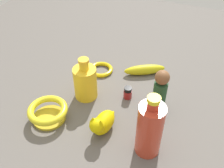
{
  "coord_description": "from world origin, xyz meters",
  "views": [
    {
      "loc": [
        -0.67,
        -0.27,
        0.69
      ],
      "look_at": [
        0.0,
        0.0,
        0.07
      ],
      "focal_mm": 40.89,
      "sensor_mm": 36.0,
      "label": 1
    }
  ],
  "objects_px": {
    "bottle_tall": "(150,129)",
    "person_figure_adult": "(160,91)",
    "cat_figurine": "(102,123)",
    "bottle_short": "(85,82)",
    "bangle": "(101,69)",
    "nail_polish_jar": "(128,93)",
    "banana": "(145,70)",
    "bowl": "(48,112)"
  },
  "relations": [
    {
      "from": "bottle_short",
      "to": "nail_polish_jar",
      "type": "bearing_deg",
      "value": -72.08
    },
    {
      "from": "cat_figurine",
      "to": "nail_polish_jar",
      "type": "bearing_deg",
      "value": -7.12
    },
    {
      "from": "bowl",
      "to": "cat_figurine",
      "type": "height_order",
      "value": "cat_figurine"
    },
    {
      "from": "cat_figurine",
      "to": "bottle_short",
      "type": "xyz_separation_m",
      "value": [
        0.14,
        0.13,
        0.03
      ]
    },
    {
      "from": "nail_polish_jar",
      "to": "cat_figurine",
      "type": "bearing_deg",
      "value": 172.88
    },
    {
      "from": "person_figure_adult",
      "to": "bottle_tall",
      "type": "bearing_deg",
      "value": -176.14
    },
    {
      "from": "bowl",
      "to": "bottle_tall",
      "type": "height_order",
      "value": "bottle_tall"
    },
    {
      "from": "bangle",
      "to": "banana",
      "type": "bearing_deg",
      "value": -73.76
    },
    {
      "from": "bangle",
      "to": "bottle_tall",
      "type": "distance_m",
      "value": 0.45
    },
    {
      "from": "banana",
      "to": "bottle_short",
      "type": "xyz_separation_m",
      "value": [
        -0.22,
        0.17,
        0.05
      ]
    },
    {
      "from": "nail_polish_jar",
      "to": "cat_figurine",
      "type": "height_order",
      "value": "cat_figurine"
    },
    {
      "from": "banana",
      "to": "bottle_short",
      "type": "height_order",
      "value": "bottle_short"
    },
    {
      "from": "nail_polish_jar",
      "to": "banana",
      "type": "bearing_deg",
      "value": -6.07
    },
    {
      "from": "bottle_tall",
      "to": "bangle",
      "type": "bearing_deg",
      "value": 43.31
    },
    {
      "from": "cat_figurine",
      "to": "person_figure_adult",
      "type": "height_order",
      "value": "person_figure_adult"
    },
    {
      "from": "bangle",
      "to": "nail_polish_jar",
      "type": "relative_size",
      "value": 2.11
    },
    {
      "from": "bottle_short",
      "to": "person_figure_adult",
      "type": "bearing_deg",
      "value": -84.07
    },
    {
      "from": "bangle",
      "to": "nail_polish_jar",
      "type": "bearing_deg",
      "value": -125.15
    },
    {
      "from": "bangle",
      "to": "person_figure_adult",
      "type": "distance_m",
      "value": 0.33
    },
    {
      "from": "person_figure_adult",
      "to": "banana",
      "type": "bearing_deg",
      "value": 29.2
    },
    {
      "from": "bottle_tall",
      "to": "person_figure_adult",
      "type": "bearing_deg",
      "value": 3.86
    },
    {
      "from": "bangle",
      "to": "bottle_short",
      "type": "xyz_separation_m",
      "value": [
        -0.17,
        -0.01,
        0.06
      ]
    },
    {
      "from": "bangle",
      "to": "nail_polish_jar",
      "type": "distance_m",
      "value": 0.2
    },
    {
      "from": "bottle_tall",
      "to": "bottle_short",
      "type": "relative_size",
      "value": 1.31
    },
    {
      "from": "banana",
      "to": "nail_polish_jar",
      "type": "xyz_separation_m",
      "value": [
        -0.17,
        0.02,
        0.0
      ]
    },
    {
      "from": "nail_polish_jar",
      "to": "bottle_tall",
      "type": "height_order",
      "value": "bottle_tall"
    },
    {
      "from": "banana",
      "to": "cat_figurine",
      "type": "bearing_deg",
      "value": 53.39
    },
    {
      "from": "bowl",
      "to": "person_figure_adult",
      "type": "height_order",
      "value": "person_figure_adult"
    },
    {
      "from": "bottle_tall",
      "to": "bottle_short",
      "type": "distance_m",
      "value": 0.33
    },
    {
      "from": "bangle",
      "to": "bottle_tall",
      "type": "bearing_deg",
      "value": -136.69
    },
    {
      "from": "banana",
      "to": "bottle_tall",
      "type": "bearing_deg",
      "value": 77.67
    },
    {
      "from": "bangle",
      "to": "cat_figurine",
      "type": "xyz_separation_m",
      "value": [
        -0.31,
        -0.14,
        0.03
      ]
    },
    {
      "from": "bangle",
      "to": "nail_polish_jar",
      "type": "height_order",
      "value": "nail_polish_jar"
    },
    {
      "from": "bottle_short",
      "to": "cat_figurine",
      "type": "bearing_deg",
      "value": -136.73
    },
    {
      "from": "bottle_tall",
      "to": "nail_polish_jar",
      "type": "bearing_deg",
      "value": 33.85
    },
    {
      "from": "banana",
      "to": "nail_polish_jar",
      "type": "height_order",
      "value": "nail_polish_jar"
    },
    {
      "from": "banana",
      "to": "bottle_short",
      "type": "bearing_deg",
      "value": 21.8
    },
    {
      "from": "bangle",
      "to": "person_figure_adult",
      "type": "relative_size",
      "value": 0.58
    },
    {
      "from": "bangle",
      "to": "bowl",
      "type": "distance_m",
      "value": 0.33
    },
    {
      "from": "bowl",
      "to": "nail_polish_jar",
      "type": "height_order",
      "value": "bowl"
    },
    {
      "from": "nail_polish_jar",
      "to": "bottle_tall",
      "type": "distance_m",
      "value": 0.26
    },
    {
      "from": "banana",
      "to": "person_figure_adult",
      "type": "distance_m",
      "value": 0.23
    }
  ]
}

